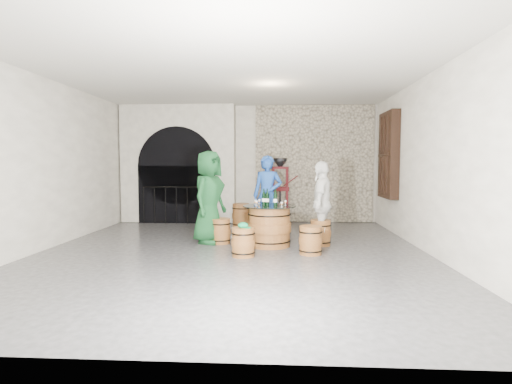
# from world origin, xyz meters

# --- Properties ---
(ground) EXTENTS (8.00, 8.00, 0.00)m
(ground) POSITION_xyz_m (0.00, 0.00, 0.00)
(ground) COLOR #2F2F31
(ground) RESTS_ON ground
(wall_back) EXTENTS (8.00, 0.00, 8.00)m
(wall_back) POSITION_xyz_m (0.00, 4.00, 1.60)
(wall_back) COLOR silver
(wall_back) RESTS_ON ground
(wall_front) EXTENTS (8.00, 0.00, 8.00)m
(wall_front) POSITION_xyz_m (0.00, -4.00, 1.60)
(wall_front) COLOR silver
(wall_front) RESTS_ON ground
(wall_left) EXTENTS (0.00, 8.00, 8.00)m
(wall_left) POSITION_xyz_m (-3.50, 0.00, 1.60)
(wall_left) COLOR silver
(wall_left) RESTS_ON ground
(wall_right) EXTENTS (0.00, 8.00, 8.00)m
(wall_right) POSITION_xyz_m (3.50, 0.00, 1.60)
(wall_right) COLOR silver
(wall_right) RESTS_ON ground
(ceiling) EXTENTS (8.00, 8.00, 0.00)m
(ceiling) POSITION_xyz_m (0.00, 0.00, 3.20)
(ceiling) COLOR beige
(ceiling) RESTS_ON wall_back
(stone_facing_panel) EXTENTS (3.20, 0.12, 3.18)m
(stone_facing_panel) POSITION_xyz_m (1.80, 3.94, 1.60)
(stone_facing_panel) COLOR #B1A68D
(stone_facing_panel) RESTS_ON ground
(arched_opening) EXTENTS (3.10, 0.60, 3.19)m
(arched_opening) POSITION_xyz_m (-1.90, 3.74, 1.58)
(arched_opening) COLOR silver
(arched_opening) RESTS_ON ground
(shuttered_window) EXTENTS (0.23, 1.10, 2.00)m
(shuttered_window) POSITION_xyz_m (3.38, 2.40, 1.80)
(shuttered_window) COLOR black
(shuttered_window) RESTS_ON wall_right
(barrel_table) EXTENTS (1.03, 1.03, 0.79)m
(barrel_table) POSITION_xyz_m (0.66, 0.61, 0.39)
(barrel_table) COLOR brown
(barrel_table) RESTS_ON ground
(barrel_stool_left) EXTENTS (0.42, 0.42, 0.50)m
(barrel_stool_left) POSITION_xyz_m (-0.33, 0.82, 0.25)
(barrel_stool_left) COLOR brown
(barrel_stool_left) RESTS_ON ground
(barrel_stool_far) EXTENTS (0.42, 0.42, 0.50)m
(barrel_stool_far) POSITION_xyz_m (0.60, 1.62, 0.25)
(barrel_stool_far) COLOR brown
(barrel_stool_far) RESTS_ON ground
(barrel_stool_right) EXTENTS (0.42, 0.42, 0.50)m
(barrel_stool_right) POSITION_xyz_m (1.66, 0.73, 0.25)
(barrel_stool_right) COLOR brown
(barrel_stool_right) RESTS_ON ground
(barrel_stool_near_right) EXTENTS (0.42, 0.42, 0.50)m
(barrel_stool_near_right) POSITION_xyz_m (1.40, -0.07, 0.25)
(barrel_stool_near_right) COLOR brown
(barrel_stool_near_right) RESTS_ON ground
(barrel_stool_near_left) EXTENTS (0.42, 0.42, 0.50)m
(barrel_stool_near_left) POSITION_xyz_m (0.23, -0.30, 0.25)
(barrel_stool_near_left) COLOR brown
(barrel_stool_near_left) RESTS_ON ground
(green_cap) EXTENTS (0.23, 0.18, 0.10)m
(green_cap) POSITION_xyz_m (0.23, -0.30, 0.54)
(green_cap) COLOR #0B814A
(green_cap) RESTS_ON barrel_stool_near_left
(person_green) EXTENTS (0.88, 1.06, 1.86)m
(person_green) POSITION_xyz_m (-0.56, 0.87, 0.93)
(person_green) COLOR #12411E
(person_green) RESTS_ON ground
(person_blue) EXTENTS (0.71, 0.53, 1.79)m
(person_blue) POSITION_xyz_m (0.59, 1.76, 0.89)
(person_blue) COLOR #1B4497
(person_blue) RESTS_ON ground
(person_white) EXTENTS (0.65, 1.04, 1.65)m
(person_white) POSITION_xyz_m (1.68, 0.74, 0.83)
(person_white) COLOR white
(person_white) RESTS_ON ground
(wine_bottle_left) EXTENTS (0.08, 0.08, 0.32)m
(wine_bottle_left) POSITION_xyz_m (0.55, 0.70, 0.92)
(wine_bottle_left) COLOR black
(wine_bottle_left) RESTS_ON barrel_table
(wine_bottle_center) EXTENTS (0.08, 0.08, 0.32)m
(wine_bottle_center) POSITION_xyz_m (0.77, 0.60, 0.92)
(wine_bottle_center) COLOR black
(wine_bottle_center) RESTS_ON barrel_table
(wine_bottle_right) EXTENTS (0.08, 0.08, 0.32)m
(wine_bottle_right) POSITION_xyz_m (0.62, 0.67, 0.92)
(wine_bottle_right) COLOR black
(wine_bottle_right) RESTS_ON barrel_table
(tasting_glass_a) EXTENTS (0.05, 0.05, 0.10)m
(tasting_glass_a) POSITION_xyz_m (0.41, 0.60, 0.84)
(tasting_glass_a) COLOR #B86123
(tasting_glass_a) RESTS_ON barrel_table
(tasting_glass_b) EXTENTS (0.05, 0.05, 0.10)m
(tasting_glass_b) POSITION_xyz_m (0.97, 0.72, 0.84)
(tasting_glass_b) COLOR #B86123
(tasting_glass_b) RESTS_ON barrel_table
(tasting_glass_c) EXTENTS (0.05, 0.05, 0.10)m
(tasting_glass_c) POSITION_xyz_m (0.45, 0.94, 0.84)
(tasting_glass_c) COLOR #B86123
(tasting_glass_c) RESTS_ON barrel_table
(tasting_glass_d) EXTENTS (0.05, 0.05, 0.10)m
(tasting_glass_d) POSITION_xyz_m (0.78, 0.79, 0.84)
(tasting_glass_d) COLOR #B86123
(tasting_glass_d) RESTS_ON barrel_table
(tasting_glass_e) EXTENTS (0.05, 0.05, 0.10)m
(tasting_glass_e) POSITION_xyz_m (0.90, 0.38, 0.84)
(tasting_glass_e) COLOR #B86123
(tasting_glass_e) RESTS_ON barrel_table
(tasting_glass_f) EXTENTS (0.05, 0.05, 0.10)m
(tasting_glass_f) POSITION_xyz_m (0.38, 0.74, 0.84)
(tasting_glass_f) COLOR #B86123
(tasting_glass_f) RESTS_ON barrel_table
(side_barrel) EXTENTS (0.46, 0.46, 0.61)m
(side_barrel) POSITION_xyz_m (-0.11, 2.85, 0.30)
(side_barrel) COLOR brown
(side_barrel) RESTS_ON ground
(corking_press) EXTENTS (0.74, 0.46, 1.75)m
(corking_press) POSITION_xyz_m (0.88, 3.47, 1.02)
(corking_press) COLOR #4B0C12
(corking_press) RESTS_ON ground
(control_box) EXTENTS (0.18, 0.10, 0.22)m
(control_box) POSITION_xyz_m (2.05, 3.86, 1.35)
(control_box) COLOR silver
(control_box) RESTS_ON wall_back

